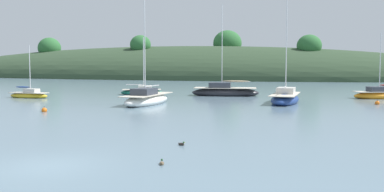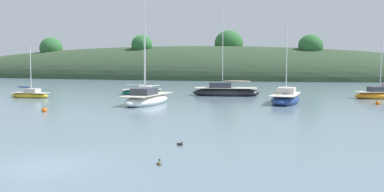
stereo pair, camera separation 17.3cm
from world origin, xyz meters
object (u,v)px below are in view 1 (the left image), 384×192
Objects in this scene: duck_straggler at (182,144)px; mooring_buoy_outer at (44,110)px; sailboat_blue_center at (381,95)px; duck_lone_left at (162,163)px; sailboat_white_near at (142,92)px; sailboat_red_portside at (225,92)px; sailboat_grey_yawl at (147,99)px; sailboat_teal_outer at (29,95)px; mooring_buoy_channel at (377,103)px; sailboat_orange_cutter at (285,98)px.

mooring_buoy_outer is at bearing 145.69° from duck_straggler.
duck_lone_left is at bearing -109.70° from sailboat_blue_center.
sailboat_blue_center is at bearing 3.98° from sailboat_white_near.
sailboat_grey_yawl is at bearing -112.67° from sailboat_red_portside.
sailboat_teal_outer is 15.05m from mooring_buoy_outer.
sailboat_blue_center is 18.21× the size of duck_straggler.
sailboat_white_near is at bearing 116.20° from duck_straggler.
mooring_buoy_outer is at bearing -142.67° from sailboat_blue_center.
sailboat_teal_outer is 15.85m from sailboat_grey_yawl.
mooring_buoy_outer reaches higher than duck_straggler.
sailboat_red_portside is at bearing 158.64° from mooring_buoy_channel.
sailboat_orange_cutter is 26.33× the size of duck_straggler.
sailboat_blue_center is 17.91× the size of duck_lone_left.
sailboat_blue_center is at bearing 70.30° from duck_lone_left.
sailboat_grey_yawl is (-22.53, -13.24, 0.07)m from sailboat_blue_center.
sailboat_orange_cutter is 23.51m from duck_straggler.
sailboat_orange_cutter is (17.92, -6.43, 0.11)m from sailboat_white_near.
sailboat_teal_outer reaches higher than mooring_buoy_channel.
mooring_buoy_outer is at bearing -48.52° from sailboat_teal_outer.
sailboat_grey_yawl is 1.01× the size of sailboat_red_portside.
duck_lone_left is (0.44, -3.95, 0.00)m from duck_straggler.
sailboat_white_near reaches higher than mooring_buoy_channel.
sailboat_grey_yawl is 27.17× the size of duck_straggler.
mooring_buoy_channel is at bearing -100.34° from sailboat_blue_center.
sailboat_teal_outer is 0.55× the size of sailboat_red_portside.
duck_lone_left is at bearing -82.20° from sailboat_red_portside.
sailboat_grey_yawl is at bearing -164.62° from mooring_buoy_channel.
duck_straggler is at bearing -116.03° from mooring_buoy_channel.
sailboat_teal_outer is at bearing -141.33° from sailboat_white_near.
mooring_buoy_outer is at bearing 137.40° from duck_lone_left.
duck_lone_left is at bearing -65.90° from sailboat_white_near.
sailboat_orange_cutter reaches higher than mooring_buoy_channel.
sailboat_red_portside is at bearing 97.99° from duck_straggler.
mooring_buoy_outer is (-28.12, -21.44, -0.27)m from sailboat_blue_center.
sailboat_red_portside is at bearing 67.33° from sailboat_grey_yawl.
sailboat_red_portside is at bearing 62.34° from mooring_buoy_outer.
duck_lone_left is (4.72, -34.46, -0.42)m from sailboat_red_portside.
mooring_buoy_outer is at bearing -90.95° from sailboat_white_near.
sailboat_grey_yawl reaches higher than duck_straggler.
duck_straggler is (-13.18, -31.63, -0.34)m from sailboat_blue_center.
sailboat_orange_cutter is 25.88× the size of duck_lone_left.
sailboat_grey_yawl reaches higher than duck_lone_left.
sailboat_grey_yawl is 9.93m from mooring_buoy_outer.
sailboat_white_near is at bearing 168.28° from mooring_buoy_channel.
mooring_buoy_outer is (-18.24, -13.08, -0.32)m from sailboat_orange_cutter.
sailboat_blue_center is at bearing 37.33° from mooring_buoy_outer.
sailboat_orange_cutter is (28.21, 1.81, 0.13)m from sailboat_teal_outer.
sailboat_teal_outer is 0.54× the size of sailboat_grey_yawl.
mooring_buoy_outer is (-10.65, -20.32, -0.35)m from sailboat_red_portside.
sailboat_blue_center is 0.69× the size of sailboat_orange_cutter.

